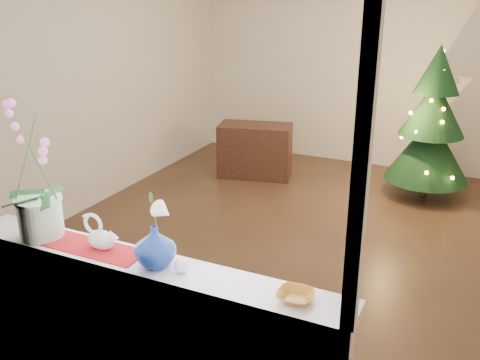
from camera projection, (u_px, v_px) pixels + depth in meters
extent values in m
plane|color=#362216|center=(297.00, 237.00, 5.03)|extent=(5.00, 5.00, 0.00)
cube|color=beige|center=(369.00, 60.00, 6.68)|extent=(4.50, 0.10, 2.70)
cube|color=beige|center=(121.00, 190.00, 2.45)|extent=(4.50, 0.10, 2.70)
cube|color=beige|center=(94.00, 77.00, 5.48)|extent=(0.10, 5.00, 2.70)
cube|color=white|center=(139.00, 350.00, 2.79)|extent=(2.20, 0.08, 0.88)
cube|color=white|center=(144.00, 265.00, 2.71)|extent=(2.20, 0.26, 0.04)
cube|color=maroon|center=(85.00, 246.00, 2.86)|extent=(0.70, 0.20, 0.01)
imported|color=navy|center=(155.00, 243.00, 2.62)|extent=(0.25, 0.25, 0.25)
sphere|color=white|center=(182.00, 266.00, 2.59)|extent=(0.09, 0.09, 0.07)
imported|color=#A1661B|center=(295.00, 297.00, 2.36)|extent=(0.15, 0.15, 0.04)
cube|color=black|center=(255.00, 151.00, 6.54)|extent=(0.95, 0.63, 0.65)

